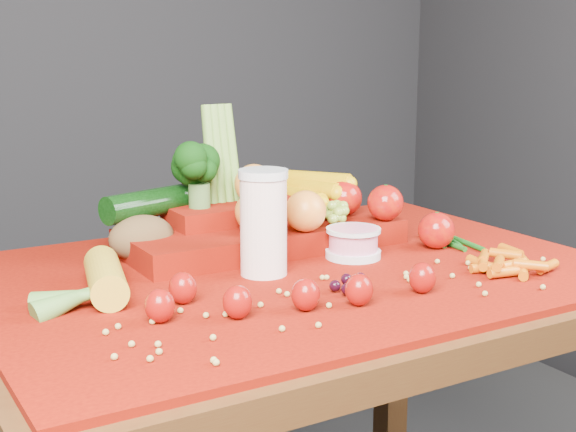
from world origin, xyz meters
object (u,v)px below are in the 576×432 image
milk_glass (263,219)px  table (294,327)px  produce_mound (266,215)px  yogurt_bowl (353,242)px

milk_glass → table: bearing=5.2°
table → produce_mound: produce_mound is taller
milk_glass → yogurt_bowl: size_ratio=1.77×
milk_glass → yogurt_bowl: 0.20m
milk_glass → produce_mound: 0.19m
yogurt_bowl → produce_mound: produce_mound is taller
milk_glass → produce_mound: size_ratio=0.29×
milk_glass → produce_mound: bearing=59.9°
table → milk_glass: 0.21m
table → yogurt_bowl: bearing=2.2°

